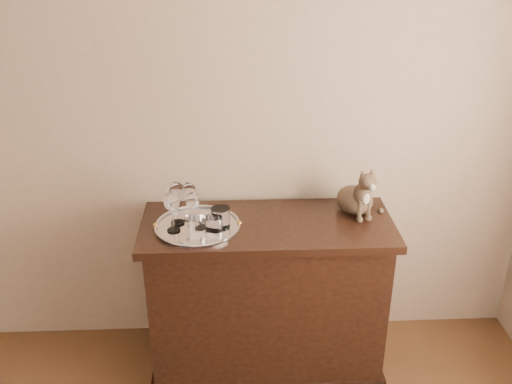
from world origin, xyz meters
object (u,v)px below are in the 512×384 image
wine_glass_a (177,203)px  cat (356,188)px  tumbler_b (198,227)px  tumbler_a (214,226)px  wine_glass_b (189,201)px  sideboard (267,297)px  wine_glass_d (193,209)px  tumbler_c (220,218)px  wine_glass_c (172,211)px  tray (198,227)px

wine_glass_a → cat: 0.86m
tumbler_b → tumbler_a: bearing=-1.2°
wine_glass_b → tumbler_a: 0.21m
sideboard → tumbler_a: size_ratio=13.36×
wine_glass_d → tumbler_c: size_ratio=1.75×
wine_glass_b → wine_glass_a: bearing=-142.9°
tumbler_a → cat: cat is taller
wine_glass_b → wine_glass_d: 0.08m
wine_glass_c → tray: bearing=19.1°
wine_glass_b → tumbler_a: size_ratio=2.10×
wine_glass_a → tumbler_c: (0.20, -0.05, -0.06)m
tray → wine_glass_a: bearing=160.3°
tray → tumbler_c: bearing=-9.7°
sideboard → wine_glass_b: (-0.37, 0.05, 0.53)m
sideboard → wine_glass_b: 0.64m
tumbler_a → wine_glass_b: bearing=125.9°
tumbler_a → cat: size_ratio=0.34×
wine_glass_d → tumbler_b: (0.02, -0.09, -0.04)m
wine_glass_d → tumbler_a: 0.14m
tray → wine_glass_b: size_ratio=2.12×
wine_glass_b → tumbler_a: bearing=-54.1°
wine_glass_d → cat: cat is taller
sideboard → wine_glass_c: bearing=-171.2°
tumbler_c → cat: bearing=12.4°
sideboard → tray: bearing=-174.8°
tray → tumbler_b: tumbler_b is taller
tray → tumbler_c: tumbler_c is taller
sideboard → cat: size_ratio=4.59×
tumbler_b → tray: bearing=94.5°
tray → cat: (0.76, 0.13, 0.13)m
tumbler_b → wine_glass_b: bearing=105.8°
tray → cat: size_ratio=1.53×
tray → tumbler_c: 0.12m
cat → wine_glass_c: bearing=172.3°
tray → wine_glass_d: bearing=168.4°
tumbler_a → tumbler_b: tumbler_a is taller
tumbler_a → wine_glass_d: bearing=137.2°
tumbler_a → tumbler_c: bearing=66.0°
wine_glass_b → cat: cat is taller
sideboard → tumbler_c: size_ratio=12.14×
sideboard → wine_glass_b: wine_glass_b is taller
wine_glass_b → wine_glass_d: size_ratio=1.09×
sideboard → cat: 0.71m
wine_glass_d → cat: 0.79m
tray → wine_glass_d: size_ratio=2.32×
wine_glass_a → tumbler_b: 0.17m
wine_glass_c → cat: 0.88m
wine_glass_b → tumbler_c: (0.15, -0.09, -0.04)m
sideboard → wine_glass_b: size_ratio=6.36×
tumbler_b → tumbler_c: bearing=32.7°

